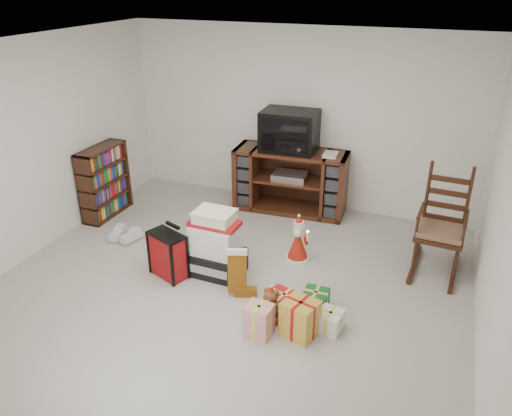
{
  "coord_description": "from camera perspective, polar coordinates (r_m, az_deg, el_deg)",
  "views": [
    {
      "loc": [
        1.95,
        -4.04,
        3.13
      ],
      "look_at": [
        0.11,
        0.6,
        0.74
      ],
      "focal_mm": 35.0,
      "sensor_mm": 36.0,
      "label": 1
    }
  ],
  "objects": [
    {
      "name": "teddy_bear",
      "position": [
        5.0,
        1.74,
        -11.03
      ],
      "size": [
        0.22,
        0.2,
        0.33
      ],
      "color": "brown",
      "rests_on": "floor"
    },
    {
      "name": "rocking_chair",
      "position": [
        5.99,
        20.25,
        -2.88
      ],
      "size": [
        0.56,
        0.87,
        1.28
      ],
      "rotation": [
        0.0,
        0.0,
        -0.06
      ],
      "color": "#3E1F11",
      "rests_on": "floor"
    },
    {
      "name": "stocking",
      "position": [
        5.27,
        -2.16,
        -7.34
      ],
      "size": [
        0.27,
        0.19,
        0.54
      ],
      "primitive_type": null,
      "rotation": [
        0.0,
        0.0,
        0.34
      ],
      "color": "#0D7612",
      "rests_on": "floor"
    },
    {
      "name": "gift_cluster",
      "position": [
        4.93,
        4.99,
        -11.9
      ],
      "size": [
        0.81,
        0.92,
        0.28
      ],
      "color": "#AC1319",
      "rests_on": "floor"
    },
    {
      "name": "bookshelf",
      "position": [
        7.2,
        -16.92,
        2.76
      ],
      "size": [
        0.27,
        0.81,
        0.99
      ],
      "color": "#3E1F11",
      "rests_on": "floor"
    },
    {
      "name": "gift_pile",
      "position": [
        5.61,
        -4.63,
        -4.44
      ],
      "size": [
        0.62,
        0.45,
        0.76
      ],
      "rotation": [
        0.0,
        0.0,
        -0.02
      ],
      "color": "black",
      "rests_on": "floor"
    },
    {
      "name": "santa_figurine",
      "position": [
        5.91,
        4.82,
        -3.99
      ],
      "size": [
        0.28,
        0.27,
        0.58
      ],
      "color": "#9F1F11",
      "rests_on": "floor"
    },
    {
      "name": "room",
      "position": [
        4.86,
        -3.85,
        2.75
      ],
      "size": [
        5.01,
        5.01,
        2.51
      ],
      "color": "#B0ABA1",
      "rests_on": "ground"
    },
    {
      "name": "tv_stand",
      "position": [
        7.05,
        3.94,
        3.14
      ],
      "size": [
        1.59,
        0.66,
        0.89
      ],
      "rotation": [
        0.0,
        0.0,
        0.06
      ],
      "color": "#4D2616",
      "rests_on": "floor"
    },
    {
      "name": "red_suitcase",
      "position": [
        5.64,
        -10.03,
        -5.3
      ],
      "size": [
        0.46,
        0.35,
        0.63
      ],
      "rotation": [
        0.0,
        0.0,
        -0.37
      ],
      "color": "maroon",
      "rests_on": "floor"
    },
    {
      "name": "mrs_claus_figurine",
      "position": [
        5.91,
        -3.24,
        -3.74
      ],
      "size": [
        0.31,
        0.29,
        0.63
      ],
      "color": "#9F1F11",
      "rests_on": "floor"
    },
    {
      "name": "sneaker_pair",
      "position": [
        6.6,
        -14.76,
        -3.12
      ],
      "size": [
        0.39,
        0.33,
        0.11
      ],
      "rotation": [
        0.0,
        0.0,
        -0.02
      ],
      "color": "silver",
      "rests_on": "floor"
    },
    {
      "name": "crt_television",
      "position": [
        6.84,
        3.83,
        8.81
      ],
      "size": [
        0.77,
        0.57,
        0.55
      ],
      "rotation": [
        0.0,
        0.0,
        0.05
      ],
      "color": "black",
      "rests_on": "tv_stand"
    }
  ]
}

